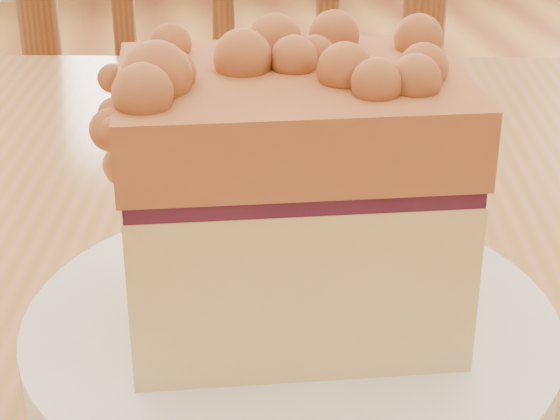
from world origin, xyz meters
The scene contains 3 objects.
cafe_chair_main centered at (-0.08, 0.83, 0.49)m, with size 0.56×0.56×0.96m.
plate centered at (-0.16, 0.19, 0.76)m, with size 0.23×0.23×0.02m.
cake_slice centered at (-0.16, 0.19, 0.83)m, with size 0.14×0.10×0.12m.
Camera 1 is at (-0.22, -0.16, 0.99)m, focal length 62.00 mm.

